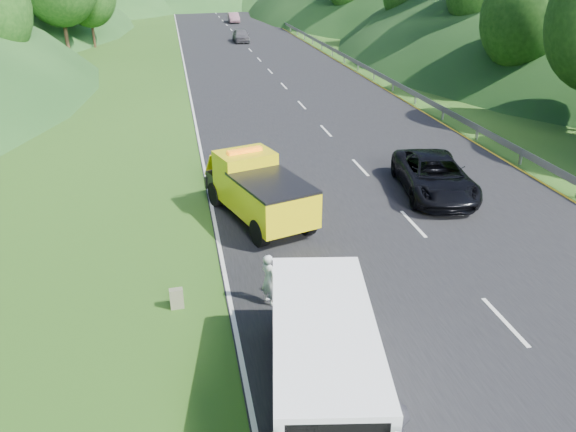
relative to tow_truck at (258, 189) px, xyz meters
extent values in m
plane|color=#38661E|center=(2.31, -5.57, -1.15)|extent=(320.00, 320.00, 0.00)
cube|color=black|center=(5.31, 34.43, -1.14)|extent=(14.00, 200.00, 0.02)
cube|color=gray|center=(12.61, 46.93, -1.15)|extent=(0.06, 140.00, 1.52)
cylinder|color=black|center=(-1.38, 1.45, -0.68)|extent=(0.59, 0.98, 0.93)
cylinder|color=black|center=(0.30, 1.98, -0.68)|extent=(0.59, 0.98, 0.93)
cylinder|color=black|center=(-0.27, -2.09, -0.68)|extent=(0.59, 0.98, 0.93)
cylinder|color=black|center=(1.42, -1.56, -0.68)|extent=(0.59, 0.98, 0.93)
cube|color=yellow|center=(-0.30, 0.97, 0.20)|extent=(2.35, 2.02, 1.76)
cube|color=yellow|center=(0.32, -1.03, -0.03)|extent=(2.90, 3.63, 1.21)
cube|color=black|center=(0.32, -1.03, 0.62)|extent=(2.90, 3.63, 0.09)
cube|color=black|center=(-0.64, 2.03, -0.31)|extent=(2.11, 1.62, 0.65)
cube|color=black|center=(-0.81, 2.56, -0.50)|extent=(1.92, 0.76, 0.46)
cube|color=yellow|center=(-0.74, 2.34, 0.29)|extent=(1.99, 1.26, 1.02)
cube|color=orange|center=(-0.30, 0.97, 1.13)|extent=(1.31, 0.61, 0.15)
cube|color=black|center=(-0.50, 1.59, 0.52)|extent=(1.70, 0.60, 0.84)
cylinder|color=black|center=(-0.68, -7.72, -0.76)|extent=(0.42, 0.82, 0.78)
cylinder|color=black|center=(1.04, -8.02, -0.76)|extent=(0.42, 0.82, 0.78)
cube|color=white|center=(-0.12, -9.60, 0.16)|extent=(2.84, 5.32, 1.80)
cube|color=white|center=(0.34, -6.96, -0.23)|extent=(2.07, 1.20, 0.97)
cube|color=black|center=(0.31, -7.15, 0.55)|extent=(1.83, 0.64, 0.81)
imported|color=silver|center=(-0.54, -5.49, -1.15)|extent=(0.61, 0.66, 1.48)
imported|color=tan|center=(0.05, -5.23, -1.15)|extent=(0.52, 0.45, 0.92)
cube|color=#67674D|center=(-3.01, -5.21, -0.86)|extent=(0.37, 0.22, 0.58)
imported|color=black|center=(7.20, 0.94, -1.15)|extent=(3.35, 5.76, 1.51)
imported|color=#464549|center=(5.14, 46.58, -1.15)|extent=(1.65, 4.11, 1.40)
imported|color=#734D59|center=(6.65, 67.32, -1.15)|extent=(1.44, 4.14, 1.36)
camera|label=1|loc=(-2.60, -18.29, 7.46)|focal=35.00mm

